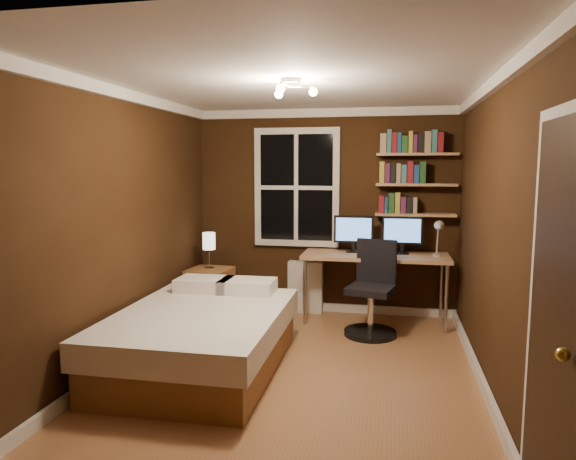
% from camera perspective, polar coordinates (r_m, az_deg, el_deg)
% --- Properties ---
extents(floor, '(4.20, 4.20, 0.00)m').
position_cam_1_polar(floor, '(4.63, 0.54, -15.93)').
color(floor, '#93613A').
rests_on(floor, ground).
extents(wall_back, '(3.20, 0.04, 2.50)m').
position_cam_1_polar(wall_back, '(6.36, 4.12, 2.01)').
color(wall_back, black).
rests_on(wall_back, ground).
extents(wall_left, '(0.04, 4.20, 2.50)m').
position_cam_1_polar(wall_left, '(4.86, -18.31, 0.09)').
color(wall_left, black).
rests_on(wall_left, ground).
extents(wall_right, '(0.04, 4.20, 2.50)m').
position_cam_1_polar(wall_right, '(4.30, 22.00, -0.94)').
color(wall_right, black).
rests_on(wall_right, ground).
extents(ceiling, '(3.20, 4.20, 0.02)m').
position_cam_1_polar(ceiling, '(4.32, 0.58, 16.26)').
color(ceiling, white).
rests_on(ceiling, wall_back).
extents(window, '(1.06, 0.06, 1.46)m').
position_cam_1_polar(window, '(6.36, 0.97, 4.73)').
color(window, silver).
rests_on(window, wall_back).
extents(door, '(0.03, 0.82, 2.05)m').
position_cam_1_polar(door, '(2.86, 27.30, -9.67)').
color(door, black).
rests_on(door, ground).
extents(door_knob, '(0.06, 0.06, 0.06)m').
position_cam_1_polar(door_knob, '(2.58, 28.24, -12.08)').
color(door_knob, gold).
rests_on(door_knob, door).
extents(ceiling_fixture, '(0.44, 0.44, 0.18)m').
position_cam_1_polar(ceiling_fixture, '(4.21, 0.31, 15.13)').
color(ceiling_fixture, beige).
rests_on(ceiling_fixture, ceiling).
extents(bookshelf_lower, '(0.92, 0.22, 0.03)m').
position_cam_1_polar(bookshelf_lower, '(6.20, 13.93, 1.68)').
color(bookshelf_lower, tan).
rests_on(bookshelf_lower, wall_back).
extents(books_row_lower, '(0.42, 0.16, 0.23)m').
position_cam_1_polar(books_row_lower, '(6.19, 13.97, 2.88)').
color(books_row_lower, maroon).
rests_on(books_row_lower, bookshelf_lower).
extents(bookshelf_middle, '(0.92, 0.22, 0.03)m').
position_cam_1_polar(bookshelf_middle, '(6.18, 14.03, 4.92)').
color(bookshelf_middle, tan).
rests_on(bookshelf_middle, wall_back).
extents(books_row_middle, '(0.48, 0.16, 0.23)m').
position_cam_1_polar(books_row_middle, '(6.17, 14.07, 6.12)').
color(books_row_middle, navy).
rests_on(books_row_middle, bookshelf_middle).
extents(bookshelf_upper, '(0.92, 0.22, 0.03)m').
position_cam_1_polar(bookshelf_upper, '(6.17, 14.13, 8.16)').
color(bookshelf_upper, tan).
rests_on(bookshelf_upper, wall_back).
extents(books_row_upper, '(0.66, 0.16, 0.23)m').
position_cam_1_polar(books_row_upper, '(6.18, 14.17, 9.37)').
color(books_row_upper, '#235227').
rests_on(books_row_upper, bookshelf_upper).
extents(bed, '(1.42, 1.97, 0.67)m').
position_cam_1_polar(bed, '(4.77, -9.58, -11.68)').
color(bed, brown).
rests_on(bed, ground).
extents(nightstand, '(0.51, 0.51, 0.60)m').
position_cam_1_polar(nightstand, '(6.28, -8.67, -6.94)').
color(nightstand, brown).
rests_on(nightstand, ground).
extents(bedside_lamp, '(0.15, 0.15, 0.43)m').
position_cam_1_polar(bedside_lamp, '(6.17, -8.76, -2.30)').
color(bedside_lamp, beige).
rests_on(bedside_lamp, nightstand).
extents(radiator, '(0.43, 0.15, 0.64)m').
position_cam_1_polar(radiator, '(6.43, 1.96, -6.33)').
color(radiator, silver).
rests_on(radiator, ground).
extents(desk, '(1.68, 0.63, 0.80)m').
position_cam_1_polar(desk, '(6.05, 9.66, -3.24)').
color(desk, tan).
rests_on(desk, ground).
extents(monitor_left, '(0.46, 0.12, 0.44)m').
position_cam_1_polar(monitor_left, '(6.10, 7.29, -0.45)').
color(monitor_left, black).
rests_on(monitor_left, desk).
extents(monitor_right, '(0.46, 0.12, 0.44)m').
position_cam_1_polar(monitor_right, '(6.09, 12.57, -0.58)').
color(monitor_right, black).
rests_on(monitor_right, desk).
extents(desk_lamp, '(0.14, 0.32, 0.44)m').
position_cam_1_polar(desk_lamp, '(5.96, 16.34, -0.86)').
color(desk_lamp, silver).
rests_on(desk_lamp, desk).
extents(office_chair, '(0.56, 0.56, 1.02)m').
position_cam_1_polar(office_chair, '(5.66, 9.32, -7.55)').
color(office_chair, black).
rests_on(office_chair, ground).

